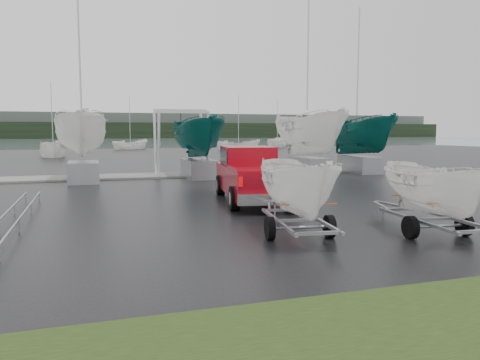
% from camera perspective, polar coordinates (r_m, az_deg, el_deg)
% --- Properties ---
extents(ground_plane, '(120.00, 120.00, 0.00)m').
position_cam_1_polar(ground_plane, '(17.54, 5.25, -3.17)').
color(ground_plane, black).
rests_on(ground_plane, ground).
extents(lake, '(300.00, 300.00, 0.00)m').
position_cam_1_polar(lake, '(116.14, -14.72, 4.42)').
color(lake, slate).
rests_on(lake, ground).
extents(dock, '(30.00, 3.00, 0.12)m').
position_cam_1_polar(dock, '(29.83, -4.67, 0.71)').
color(dock, gray).
rests_on(dock, ground).
extents(treeline, '(300.00, 8.00, 6.00)m').
position_cam_1_polar(treeline, '(186.03, -16.04, 5.83)').
color(treeline, black).
rests_on(treeline, ground).
extents(far_hill, '(300.00, 6.00, 10.00)m').
position_cam_1_polar(far_hill, '(194.03, -16.14, 6.42)').
color(far_hill, '#4C5651').
rests_on(far_hill, ground).
extents(pickup_truck, '(3.15, 6.70, 2.14)m').
position_cam_1_polar(pickup_truck, '(18.85, 1.34, 0.91)').
color(pickup_truck, maroon).
rests_on(pickup_truck, ground).
extents(trailer_hitched, '(1.87, 3.74, 4.75)m').
position_cam_1_polar(trailer_hitched, '(12.20, 7.20, 4.98)').
color(trailer_hitched, '#97999F').
rests_on(trailer_hitched, ground).
extents(trailer_parked, '(1.83, 3.70, 4.50)m').
position_cam_1_polar(trailer_parked, '(13.32, 22.86, 4.09)').
color(trailer_parked, '#97999F').
rests_on(trailer_parked, ground).
extents(boat_hoist, '(3.30, 2.18, 4.12)m').
position_cam_1_polar(boat_hoist, '(29.43, -7.20, 5.72)').
color(boat_hoist, silver).
rests_on(boat_hoist, ground).
extents(keelboat_0, '(2.71, 3.20, 10.88)m').
position_cam_1_polar(keelboat_0, '(26.94, -18.81, 8.92)').
color(keelboat_0, '#97999F').
rests_on(keelboat_0, ground).
extents(keelboat_1, '(2.49, 3.20, 7.71)m').
position_cam_1_polar(keelboat_1, '(27.83, -5.12, 8.37)').
color(keelboat_1, '#97999F').
rests_on(keelboat_1, ground).
extents(keelboat_2, '(2.93, 3.20, 11.12)m').
position_cam_1_polar(keelboat_2, '(30.14, 8.62, 9.50)').
color(keelboat_2, '#97999F').
rests_on(keelboat_2, ground).
extents(keelboat_3, '(2.69, 3.20, 10.87)m').
position_cam_1_polar(keelboat_3, '(32.27, 14.54, 8.48)').
color(keelboat_3, '#97999F').
rests_on(keelboat_3, ground).
extents(mast_rack_0, '(0.56, 6.50, 0.06)m').
position_cam_1_polar(mast_rack_0, '(17.21, -25.00, -2.71)').
color(mast_rack_0, '#97999F').
rests_on(mast_rack_0, ground).
extents(moored_boat_0, '(3.04, 3.10, 11.62)m').
position_cam_1_polar(moored_boat_0, '(54.53, -21.77, 2.65)').
color(moored_boat_0, white).
rests_on(moored_boat_0, ground).
extents(moored_boat_1, '(3.26, 3.24, 11.13)m').
position_cam_1_polar(moored_boat_1, '(73.07, -13.20, 3.66)').
color(moored_boat_1, white).
rests_on(moored_boat_1, ground).
extents(moored_boat_2, '(2.88, 2.83, 11.18)m').
position_cam_1_polar(moored_boat_2, '(68.06, -0.18, 3.66)').
color(moored_boat_2, white).
rests_on(moored_boat_2, ground).
extents(moored_boat_3, '(3.89, 3.91, 11.64)m').
position_cam_1_polar(moored_boat_3, '(80.05, 4.56, 3.99)').
color(moored_boat_3, white).
rests_on(moored_boat_3, ground).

